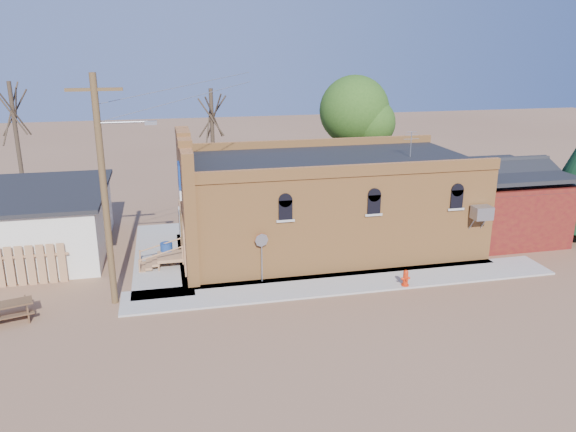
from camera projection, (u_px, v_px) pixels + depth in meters
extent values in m
plane|color=brown|center=(319.00, 296.00, 23.18)|extent=(120.00, 120.00, 0.00)
cube|color=#9E9991|center=(347.00, 283.00, 24.33)|extent=(19.00, 2.20, 0.08)
cube|color=#9E9991|center=(162.00, 256.00, 27.44)|extent=(2.60, 10.00, 0.08)
cube|color=#C87E3D|center=(329.00, 205.00, 28.07)|extent=(14.00, 7.00, 4.50)
cube|color=black|center=(330.00, 160.00, 27.39)|extent=(13.80, 6.80, 0.12)
cube|color=#C87E3D|center=(186.00, 201.00, 26.41)|extent=(0.50, 7.40, 5.80)
cube|color=navy|center=(180.00, 184.00, 24.90)|extent=(0.08, 1.10, 1.56)
cube|color=gray|center=(482.00, 213.00, 25.57)|extent=(0.85, 0.65, 0.60)
cube|color=#550E12|center=(497.00, 206.00, 30.26)|extent=(5.00, 6.00, 3.20)
cylinder|color=#503920|center=(104.00, 195.00, 21.26)|extent=(0.26, 0.26, 9.00)
cube|color=#503920|center=(94.00, 89.00, 20.11)|extent=(2.00, 0.12, 0.12)
cylinder|color=gray|center=(123.00, 122.00, 20.65)|extent=(1.80, 0.08, 0.08)
cube|color=gray|center=(151.00, 123.00, 20.88)|extent=(0.45, 0.22, 0.14)
cylinder|color=#413425|center=(213.00, 152.00, 33.57)|extent=(0.24, 0.24, 7.50)
cylinder|color=#413425|center=(19.00, 153.00, 32.12)|extent=(0.24, 0.24, 8.00)
cylinder|color=#413425|center=(353.00, 154.00, 36.11)|extent=(0.28, 0.28, 6.30)
sphere|color=#284E16|center=(354.00, 110.00, 35.28)|extent=(4.40, 4.40, 4.40)
cylinder|color=red|center=(405.00, 285.00, 23.95)|extent=(0.37, 0.37, 0.06)
cylinder|color=red|center=(406.00, 278.00, 23.86)|extent=(0.26, 0.26, 0.54)
sphere|color=red|center=(406.00, 272.00, 23.78)|extent=(0.22, 0.22, 0.22)
cylinder|color=red|center=(407.00, 280.00, 23.73)|extent=(0.12, 0.14, 0.10)
cylinder|color=red|center=(402.00, 279.00, 23.83)|extent=(0.14, 0.12, 0.10)
cylinder|color=red|center=(409.00, 278.00, 23.89)|extent=(0.14, 0.12, 0.10)
cylinder|color=gray|center=(262.00, 260.00, 24.11)|extent=(0.07, 0.07, 1.99)
cylinder|color=gray|center=(262.00, 240.00, 23.83)|extent=(0.59, 0.12, 0.60)
cylinder|color=#B0290A|center=(261.00, 240.00, 23.86)|extent=(0.59, 0.12, 0.60)
cylinder|color=navy|center=(167.00, 252.00, 26.63)|extent=(0.69, 0.69, 0.88)
cube|color=brown|center=(26.00, 309.00, 21.30)|extent=(0.40, 1.26, 0.64)
cube|color=brown|center=(8.00, 304.00, 20.95)|extent=(1.79, 1.15, 0.06)
cube|color=brown|center=(10.00, 316.00, 20.60)|extent=(1.66, 0.66, 0.05)
cube|color=brown|center=(9.00, 305.00, 21.45)|extent=(1.66, 0.66, 0.05)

